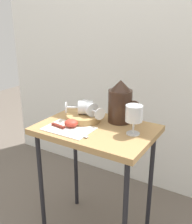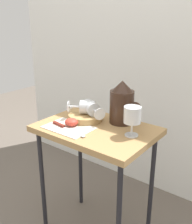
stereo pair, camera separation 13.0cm
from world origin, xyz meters
TOP-DOWN VIEW (x-y plane):
  - curtain_drape at (0.00, 0.64)m, footprint 2.40×0.03m
  - table at (0.00, 0.00)m, footprint 0.58×0.40m
  - linen_napkin at (-0.10, -0.09)m, footprint 0.24×0.16m
  - basket_tray at (-0.10, 0.04)m, footprint 0.18×0.18m
  - pitcher at (0.07, 0.13)m, footprint 0.18×0.12m
  - wine_glass_upright at (0.19, 0.02)m, footprint 0.08×0.08m
  - wine_glass_tipped_near at (-0.07, 0.05)m, footprint 0.17×0.13m
  - wine_glass_tipped_far at (-0.10, 0.05)m, footprint 0.15×0.13m
  - apple_half_left at (-0.10, -0.07)m, footprint 0.07×0.07m
  - knife at (-0.12, -0.11)m, footprint 0.23×0.05m

SIDE VIEW (x-z plane):
  - table at x=0.00m, z-range 0.26..0.94m
  - linen_napkin at x=-0.10m, z-range 0.67..0.68m
  - knife at x=-0.12m, z-range 0.68..0.69m
  - basket_tray at x=-0.10m, z-range 0.67..0.71m
  - apple_half_left at x=-0.10m, z-range 0.68..0.72m
  - wine_glass_tipped_near at x=-0.07m, z-range 0.71..0.78m
  - wine_glass_tipped_far at x=-0.10m, z-range 0.71..0.78m
  - pitcher at x=0.07m, z-range 0.65..0.88m
  - wine_glass_upright at x=0.19m, z-range 0.70..0.84m
  - curtain_drape at x=0.00m, z-range 0.00..2.10m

